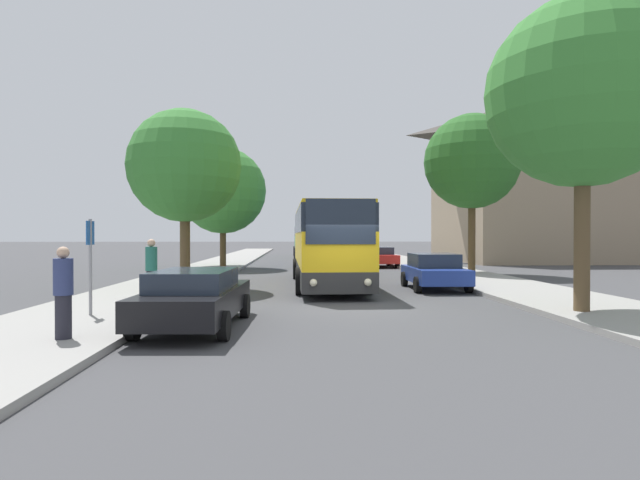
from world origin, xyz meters
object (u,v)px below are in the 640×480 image
(parked_car_right_far, at_px, (379,256))
(tree_right_mid, at_px, (472,162))
(bus_rear, at_px, (308,240))
(tree_left_far, at_px, (185,166))
(pedestrian_waiting_near, at_px, (63,292))
(parked_car_right_near, at_px, (434,271))
(tree_right_near, at_px, (583,93))
(bus_front, at_px, (327,244))
(tree_left_near, at_px, (223,191))
(bus_stop_sign, at_px, (90,255))
(pedestrian_waiting_far, at_px, (151,269))
(bus_middle, at_px, (314,240))
(parked_car_left_curb, at_px, (195,297))

(parked_car_right_far, height_order, tree_right_mid, tree_right_mid)
(bus_rear, height_order, tree_left_far, tree_left_far)
(bus_rear, relative_size, pedestrian_waiting_near, 6.40)
(bus_rear, relative_size, parked_car_right_near, 2.88)
(tree_right_near, bearing_deg, bus_front, 126.67)
(pedestrian_waiting_near, height_order, tree_right_near, tree_right_near)
(parked_car_right_near, xyz_separation_m, tree_right_mid, (4.15, 7.34, 5.46))
(tree_left_near, distance_m, tree_right_near, 23.42)
(bus_stop_sign, distance_m, pedestrian_waiting_far, 3.18)
(bus_middle, height_order, pedestrian_waiting_near, bus_middle)
(bus_rear, distance_m, tree_left_far, 29.48)
(bus_middle, xyz_separation_m, parked_car_left_curb, (-3.61, -23.83, -1.08))
(pedestrian_waiting_near, distance_m, tree_left_far, 11.02)
(parked_car_right_near, distance_m, tree_left_far, 10.83)
(pedestrian_waiting_near, bearing_deg, tree_left_near, -85.43)
(tree_right_near, bearing_deg, bus_rear, 100.11)
(bus_front, height_order, tree_left_near, tree_left_near)
(bus_rear, height_order, pedestrian_waiting_far, bus_rear)
(bus_stop_sign, bearing_deg, bus_rear, 80.06)
(bus_middle, xyz_separation_m, tree_left_near, (-6.03, -2.76, 3.25))
(pedestrian_waiting_near, relative_size, pedestrian_waiting_far, 0.95)
(bus_rear, distance_m, parked_car_right_near, 29.67)
(parked_car_right_near, relative_size, bus_stop_sign, 1.64)
(tree_right_near, xyz_separation_m, tree_right_mid, (2.07, 14.10, 0.27))
(bus_front, distance_m, tree_right_near, 11.30)
(parked_car_left_curb, relative_size, tree_right_near, 0.57)
(parked_car_right_far, distance_m, tree_left_near, 11.32)
(tree_left_far, height_order, tree_right_mid, tree_right_mid)
(bus_front, xyz_separation_m, parked_car_right_far, (4.34, 12.33, -1.07))
(pedestrian_waiting_far, distance_m, tree_left_near, 17.34)
(bus_front, height_order, parked_car_right_near, bus_front)
(parked_car_right_far, relative_size, pedestrian_waiting_near, 2.29)
(bus_rear, relative_size, parked_car_right_far, 2.80)
(parked_car_left_curb, relative_size, parked_car_right_far, 1.15)
(pedestrian_waiting_near, relative_size, tree_right_mid, 0.21)
(bus_middle, relative_size, bus_rear, 0.93)
(parked_car_left_curb, height_order, tree_right_near, tree_right_near)
(parked_car_right_near, bearing_deg, bus_middle, -73.94)
(parked_car_right_far, relative_size, tree_right_mid, 0.47)
(bus_front, distance_m, parked_car_right_far, 13.11)
(parked_car_right_near, distance_m, pedestrian_waiting_far, 10.75)
(parked_car_left_curb, distance_m, tree_right_mid, 20.20)
(bus_stop_sign, distance_m, tree_left_far, 8.12)
(parked_car_right_near, xyz_separation_m, tree_left_near, (-10.28, 13.12, 4.32))
(bus_front, xyz_separation_m, bus_stop_sign, (-6.50, -8.51, -0.13))
(tree_left_near, xyz_separation_m, tree_right_mid, (14.43, -5.77, 1.14))
(parked_car_right_far, bearing_deg, parked_car_right_near, 86.49)
(pedestrian_waiting_far, bearing_deg, tree_right_near, 62.19)
(bus_front, distance_m, bus_rear, 27.66)
(bus_front, bearing_deg, pedestrian_waiting_far, -138.21)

